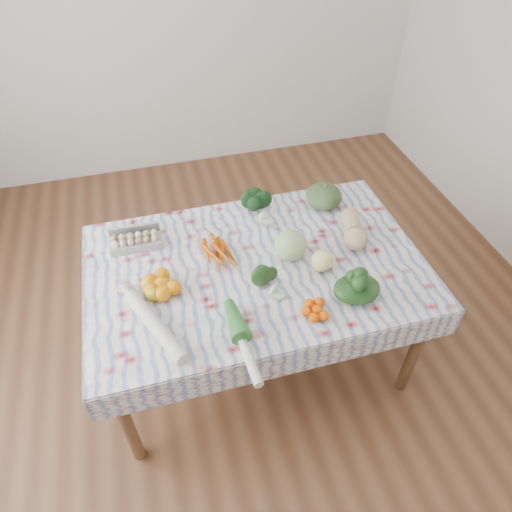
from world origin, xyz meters
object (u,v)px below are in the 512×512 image
at_px(egg_carton, 136,242).
at_px(cabbage, 290,245).
at_px(dining_table, 256,276).
at_px(kabocha_squash, 324,196).
at_px(butternut_squash, 354,229).
at_px(grapefruit, 322,261).

xyz_separation_m(egg_carton, cabbage, (0.74, -0.28, 0.04)).
bearing_deg(dining_table, cabbage, 2.33).
bearing_deg(cabbage, kabocha_squash, 47.93).
relative_size(cabbage, butternut_squash, 0.60).
relative_size(dining_table, egg_carton, 6.13).
distance_m(dining_table, cabbage, 0.24).
bearing_deg(grapefruit, dining_table, 159.20).
xyz_separation_m(dining_table, egg_carton, (-0.56, 0.28, 0.12)).
bearing_deg(grapefruit, cabbage, 135.40).
relative_size(egg_carton, grapefruit, 2.38).
xyz_separation_m(egg_carton, grapefruit, (0.86, -0.40, 0.02)).
bearing_deg(egg_carton, dining_table, -25.57).
distance_m(egg_carton, butternut_squash, 1.12).
bearing_deg(egg_carton, cabbage, -19.26).
relative_size(kabocha_squash, cabbage, 1.28).
height_order(kabocha_squash, grapefruit, kabocha_squash).
distance_m(cabbage, butternut_squash, 0.37).
bearing_deg(cabbage, butternut_squash, 7.89).
bearing_deg(dining_table, grapefruit, -20.80).
height_order(egg_carton, cabbage, cabbage).
bearing_deg(dining_table, kabocha_squash, 35.91).
height_order(cabbage, grapefruit, cabbage).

